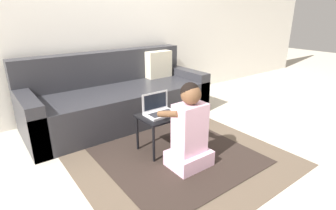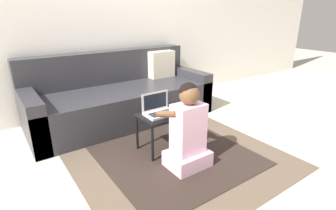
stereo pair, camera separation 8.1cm
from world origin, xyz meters
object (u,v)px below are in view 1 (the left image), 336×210
computer_mouse (180,110)px  person_seated (189,131)px  laptop (159,111)px  couch (119,98)px  laptop_desk (165,119)px

computer_mouse → person_seated: (-0.17, -0.33, -0.06)m
laptop → couch: bearing=87.3°
couch → person_seated: bearing=-90.8°
laptop_desk → laptop: (-0.05, 0.03, 0.09)m
laptop_desk → laptop: bearing=150.5°
laptop → computer_mouse: laptop is taller
couch → laptop: couch is taller
laptop_desk → person_seated: (-0.02, -0.37, 0.02)m
laptop → person_seated: 0.40m
laptop_desk → person_seated: person_seated is taller
couch → laptop_desk: 0.96m
computer_mouse → couch: bearing=98.8°
person_seated → laptop_desk: bearing=86.7°
laptop_desk → person_seated: 0.37m
couch → computer_mouse: (0.16, -1.00, 0.11)m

